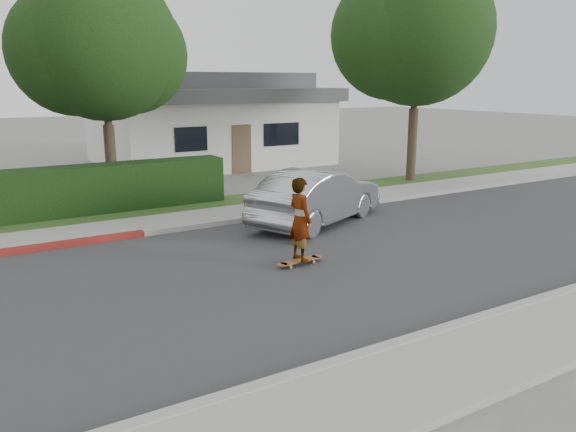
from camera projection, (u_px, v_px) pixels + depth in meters
name	position (u px, v px, depth m)	size (l,w,h in m)	color
ground	(157.00, 293.00, 10.59)	(120.00, 120.00, 0.00)	slate
road	(157.00, 293.00, 10.58)	(60.00, 8.00, 0.01)	#2D2D30
curb_near	(260.00, 389.00, 7.16)	(60.00, 0.20, 0.15)	#9E9E99
sidewalk_near	(297.00, 426.00, 6.41)	(60.00, 1.60, 0.12)	gray
curb_far	(104.00, 239.00, 13.98)	(60.00, 0.20, 0.15)	#9E9E99
sidewalk_far	(95.00, 231.00, 14.73)	(60.00, 1.60, 0.12)	gray
planting_strip	(83.00, 219.00, 16.07)	(60.00, 1.60, 0.10)	#2D4C1E
tree_center	(101.00, 49.00, 17.84)	(5.66, 4.84, 7.44)	#33261C
tree_right	(414.00, 34.00, 21.12)	(6.32, 5.60, 8.56)	#33261C
house	(208.00, 119.00, 27.43)	(10.60, 8.60, 4.30)	beige
skateboard	(300.00, 261.00, 12.18)	(1.18, 0.33, 0.11)	#B67C32
skateboarder	(300.00, 219.00, 11.97)	(0.66, 0.44, 1.82)	white
car_silver	(317.00, 197.00, 15.65)	(1.63, 4.66, 1.54)	#A8A9AF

